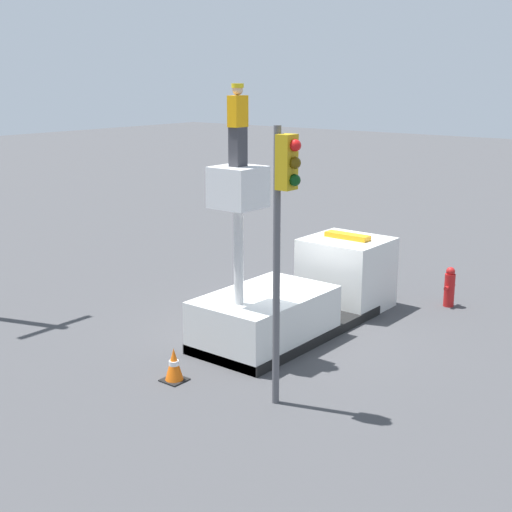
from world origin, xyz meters
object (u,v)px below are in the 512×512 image
bucket_truck (302,295)px  traffic_light_pole (283,213)px  fire_hydrant (450,287)px  traffic_cone_rear (174,365)px  worker (238,125)px

bucket_truck → traffic_light_pole: 5.39m
fire_hydrant → traffic_cone_rear: bearing=163.8°
fire_hydrant → traffic_light_pole: bearing=-180.0°
traffic_cone_rear → traffic_light_pole: bearing=-78.1°
traffic_cone_rear → bucket_truck: bearing=-2.5°
bucket_truck → traffic_light_pole: size_ratio=1.18×
bucket_truck → traffic_light_pole: (-3.89, -2.25, 2.98)m
traffic_light_pole → traffic_cone_rear: traffic_light_pole is taller
traffic_light_pole → worker: bearing=58.1°
traffic_light_pole → fire_hydrant: traffic_light_pole is taller
fire_hydrant → traffic_cone_rear: 8.75m
worker → bucket_truck: bearing=0.0°
traffic_light_pole → fire_hydrant: (7.88, 0.00, -3.28)m
fire_hydrant → traffic_cone_rear: fire_hydrant is taller
bucket_truck → worker: size_ratio=3.66×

